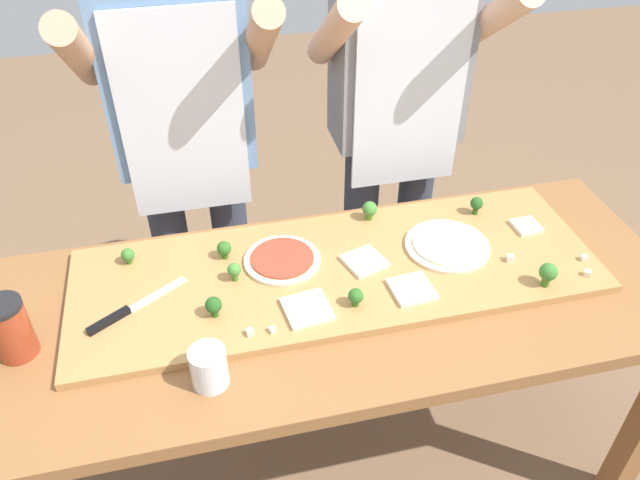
{
  "coord_description": "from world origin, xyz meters",
  "views": [
    {
      "loc": [
        -0.28,
        -1.11,
        1.88
      ],
      "look_at": [
        0.0,
        0.09,
        0.91
      ],
      "focal_mm": 34.61,
      "sensor_mm": 36.0,
      "label": 1
    }
  ],
  "objects_px": {
    "broccoli_floret_back_left": "(548,273)",
    "chefs_knife": "(125,312)",
    "prep_table": "(327,325)",
    "pizza_slice_far_left": "(307,309)",
    "cook_left": "(185,132)",
    "cheese_crumble_d": "(511,259)",
    "cheese_crumble_e": "(272,330)",
    "pizza_slice_near_left": "(412,289)",
    "broccoli_floret_center_right": "(214,306)",
    "broccoli_floret_front_right": "(477,204)",
    "broccoli_floret_front_left": "(370,209)",
    "broccoli_floret_back_right": "(234,270)",
    "broccoli_floret_center_left": "(128,255)",
    "broccoli_floret_back_mid": "(356,296)",
    "pizza_whole_tomato_red": "(282,260)",
    "cook_right": "(397,109)",
    "pizza_whole_cheese_artichoke": "(447,245)",
    "sauce_jar": "(10,329)",
    "cheese_crumble_a": "(250,332)",
    "cheese_crumble_c": "(588,273)",
    "pizza_slice_near_right": "(526,226)",
    "broccoli_floret_front_mid": "(224,249)",
    "pizza_slice_center": "(364,261)",
    "cheese_crumble_b": "(584,258)",
    "flour_cup": "(209,369)"
  },
  "relations": [
    {
      "from": "broccoli_floret_center_right",
      "to": "sauce_jar",
      "type": "bearing_deg",
      "value": 179.07
    },
    {
      "from": "prep_table",
      "to": "cook_left",
      "type": "bearing_deg",
      "value": 117.4
    },
    {
      "from": "broccoli_floret_back_right",
      "to": "broccoli_floret_center_left",
      "type": "relative_size",
      "value": 1.16
    },
    {
      "from": "pizza_slice_near_right",
      "to": "pizza_slice_near_left",
      "type": "height_order",
      "value": "same"
    },
    {
      "from": "pizza_slice_far_left",
      "to": "broccoli_floret_front_right",
      "type": "height_order",
      "value": "broccoli_floret_front_right"
    },
    {
      "from": "pizza_slice_near_right",
      "to": "broccoli_floret_front_mid",
      "type": "distance_m",
      "value": 0.86
    },
    {
      "from": "cheese_crumble_c",
      "to": "pizza_slice_near_left",
      "type": "bearing_deg",
      "value": 174.11
    },
    {
      "from": "cheese_crumble_a",
      "to": "flour_cup",
      "type": "height_order",
      "value": "flour_cup"
    },
    {
      "from": "prep_table",
      "to": "cook_right",
      "type": "xyz_separation_m",
      "value": [
        0.37,
        0.57,
        0.31
      ]
    },
    {
      "from": "cheese_crumble_d",
      "to": "cheese_crumble_e",
      "type": "xyz_separation_m",
      "value": [
        -0.66,
        -0.11,
        -0.0
      ]
    },
    {
      "from": "broccoli_floret_back_mid",
      "to": "cook_left",
      "type": "xyz_separation_m",
      "value": [
        -0.35,
        0.64,
        0.15
      ]
    },
    {
      "from": "pizza_slice_near_left",
      "to": "cook_right",
      "type": "height_order",
      "value": "cook_right"
    },
    {
      "from": "cheese_crumble_b",
      "to": "sauce_jar",
      "type": "distance_m",
      "value": 1.44
    },
    {
      "from": "pizza_slice_near_right",
      "to": "broccoli_floret_back_mid",
      "type": "relative_size",
      "value": 1.42
    },
    {
      "from": "flour_cup",
      "to": "pizza_whole_cheese_artichoke",
      "type": "bearing_deg",
      "value": 23.78
    },
    {
      "from": "broccoli_floret_back_mid",
      "to": "cook_right",
      "type": "distance_m",
      "value": 0.73
    },
    {
      "from": "prep_table",
      "to": "pizza_slice_far_left",
      "type": "height_order",
      "value": "pizza_slice_far_left"
    },
    {
      "from": "cook_left",
      "to": "cook_right",
      "type": "relative_size",
      "value": 1.0
    },
    {
      "from": "flour_cup",
      "to": "cook_left",
      "type": "relative_size",
      "value": 0.06
    },
    {
      "from": "cheese_crumble_a",
      "to": "broccoli_floret_center_right",
      "type": "bearing_deg",
      "value": 132.02
    },
    {
      "from": "pizza_slice_far_left",
      "to": "broccoli_floret_back_mid",
      "type": "relative_size",
      "value": 2.16
    },
    {
      "from": "cook_right",
      "to": "broccoli_floret_back_right",
      "type": "bearing_deg",
      "value": -140.74
    },
    {
      "from": "broccoli_floret_back_left",
      "to": "broccoli_floret_front_right",
      "type": "relative_size",
      "value": 1.22
    },
    {
      "from": "cheese_crumble_c",
      "to": "cheese_crumble_e",
      "type": "distance_m",
      "value": 0.83
    },
    {
      "from": "broccoli_floret_center_left",
      "to": "flour_cup",
      "type": "xyz_separation_m",
      "value": [
        0.17,
        -0.43,
        -0.01
      ]
    },
    {
      "from": "pizza_slice_far_left",
      "to": "cook_right",
      "type": "xyz_separation_m",
      "value": [
        0.43,
        0.63,
        0.18
      ]
    },
    {
      "from": "broccoli_floret_back_right",
      "to": "cheese_crumble_d",
      "type": "relative_size",
      "value": 2.96
    },
    {
      "from": "pizza_slice_near_left",
      "to": "broccoli_floret_center_right",
      "type": "xyz_separation_m",
      "value": [
        -0.49,
        0.03,
        0.03
      ]
    },
    {
      "from": "broccoli_floret_back_left",
      "to": "cheese_crumble_b",
      "type": "height_order",
      "value": "broccoli_floret_back_left"
    },
    {
      "from": "cheese_crumble_e",
      "to": "cook_left",
      "type": "bearing_deg",
      "value": 101.43
    },
    {
      "from": "cheese_crumble_d",
      "to": "sauce_jar",
      "type": "bearing_deg",
      "value": -179.39
    },
    {
      "from": "pizza_whole_tomato_red",
      "to": "cook_right",
      "type": "distance_m",
      "value": 0.65
    },
    {
      "from": "broccoli_floret_back_right",
      "to": "broccoli_floret_back_mid",
      "type": "distance_m",
      "value": 0.32
    },
    {
      "from": "cheese_crumble_e",
      "to": "cheese_crumble_d",
      "type": "bearing_deg",
      "value": 9.05
    },
    {
      "from": "broccoli_floret_front_left",
      "to": "cheese_crumble_c",
      "type": "bearing_deg",
      "value": -37.29
    },
    {
      "from": "broccoli_floret_back_left",
      "to": "chefs_knife",
      "type": "bearing_deg",
      "value": 172.43
    },
    {
      "from": "chefs_knife",
      "to": "pizza_whole_tomato_red",
      "type": "xyz_separation_m",
      "value": [
        0.41,
        0.11,
        0.0
      ]
    },
    {
      "from": "broccoli_floret_back_left",
      "to": "flour_cup",
      "type": "xyz_separation_m",
      "value": [
        -0.86,
        -0.1,
        -0.02
      ]
    },
    {
      "from": "broccoli_floret_back_right",
      "to": "broccoli_floret_back_mid",
      "type": "height_order",
      "value": "broccoli_floret_back_right"
    },
    {
      "from": "prep_table",
      "to": "pizza_whole_tomato_red",
      "type": "bearing_deg",
      "value": 123.58
    },
    {
      "from": "pizza_whole_cheese_artichoke",
      "to": "sauce_jar",
      "type": "bearing_deg",
      "value": -174.34
    },
    {
      "from": "pizza_slice_near_left",
      "to": "broccoli_floret_front_left",
      "type": "distance_m",
      "value": 0.32
    },
    {
      "from": "cheese_crumble_d",
      "to": "pizza_slice_center",
      "type": "bearing_deg",
      "value": 167.65
    },
    {
      "from": "broccoli_floret_front_left",
      "to": "cheese_crumble_d",
      "type": "bearing_deg",
      "value": -40.93
    },
    {
      "from": "broccoli_floret_front_right",
      "to": "broccoli_floret_front_left",
      "type": "bearing_deg",
      "value": 171.74
    },
    {
      "from": "prep_table",
      "to": "broccoli_floret_front_right",
      "type": "bearing_deg",
      "value": 23.71
    },
    {
      "from": "pizza_slice_far_left",
      "to": "broccoli_floret_back_mid",
      "type": "height_order",
      "value": "broccoli_floret_back_mid"
    },
    {
      "from": "broccoli_floret_center_left",
      "to": "cheese_crumble_d",
      "type": "distance_m",
      "value": 1.02
    },
    {
      "from": "broccoli_floret_back_left",
      "to": "cheese_crumble_a",
      "type": "bearing_deg",
      "value": 179.85
    },
    {
      "from": "cheese_crumble_c",
      "to": "cheese_crumble_d",
      "type": "relative_size",
      "value": 0.89
    }
  ]
}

